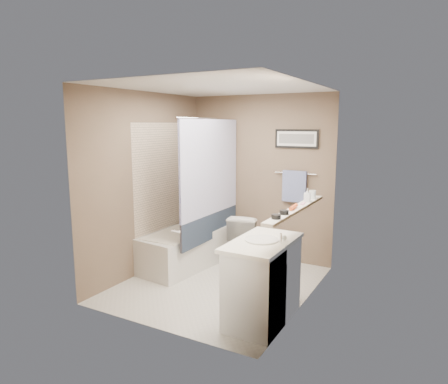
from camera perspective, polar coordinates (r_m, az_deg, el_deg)
The scene contains 33 objects.
ground at distance 5.13m, azimuth -0.83°, elevation -13.02°, with size 2.50×2.50×0.00m, color beige.
ceiling at distance 4.75m, azimuth -0.90°, elevation 14.51°, with size 2.20×2.50×0.04m, color silver.
wall_back at distance 5.89m, azimuth 5.08°, elevation 2.03°, with size 2.20×0.04×2.40m, color brown.
wall_front at distance 3.80m, azimuth -10.10°, elevation -2.32°, with size 2.20×0.04×2.40m, color brown.
wall_left at distance 5.41m, azimuth -10.86°, elevation 1.21°, with size 0.04×2.50×2.40m, color brown.
wall_right at distance 4.37m, azimuth 11.53°, elevation -0.79°, with size 0.04×2.50×2.40m, color brown.
tile_surround at distance 5.84m, azimuth -7.76°, elevation -0.08°, with size 0.02×1.55×2.00m, color beige.
curtain_rod at distance 5.37m, azimuth -1.97°, elevation 10.42°, with size 0.02×0.02×1.55m, color silver.
curtain_upper at distance 5.40m, azimuth -1.93°, elevation 3.51°, with size 0.03×1.45×1.28m, color white.
curtain_lower at distance 5.55m, azimuth -1.88°, elevation -4.94°, with size 0.03×1.45×0.36m, color #253245.
mirror at distance 4.17m, azimuth 11.24°, elevation 4.55°, with size 0.02×1.60×1.00m, color silver.
shelf at distance 4.27m, azimuth 10.30°, elevation -2.38°, with size 0.12×1.60×0.03m, color silver.
towel_bar at distance 5.66m, azimuth 10.13°, elevation 2.63°, with size 0.02×0.02×0.60m, color silver.
towel at distance 5.67m, azimuth 10.02°, elevation 0.81°, with size 0.34×0.05×0.44m, color #97A7DC.
art_frame at distance 5.64m, azimuth 10.34°, elevation 7.49°, with size 0.62×0.03×0.26m, color black.
art_mat at distance 5.63m, azimuth 10.29°, elevation 7.49°, with size 0.56×0.00×0.20m, color white.
art_image at distance 5.63m, azimuth 10.28°, elevation 7.49°, with size 0.50×0.00×0.13m, color #595959.
door at distance 3.52m, azimuth -3.10°, elevation -6.47°, with size 0.80×0.02×2.00m, color silver.
door_handle at distance 3.74m, azimuth -6.99°, elevation -5.56°, with size 0.02×0.02×0.10m, color silver.
bathtub at distance 5.74m, azimuth -5.39°, elevation -7.90°, with size 0.70×1.50×0.50m, color silver.
tub_rim at distance 5.67m, azimuth -5.43°, elevation -5.49°, with size 0.56×1.36×0.02m, color beige.
toilet at distance 5.79m, azimuth 3.31°, elevation -6.56°, with size 0.40×0.71×0.72m, color silver.
vanity at distance 4.14m, azimuth 5.55°, elevation -12.77°, with size 0.50×0.90×0.80m, color white.
countertop at distance 4.01m, azimuth 5.51°, elevation -7.19°, with size 0.54×0.96×0.04m, color white.
sink_basin at distance 4.00m, azimuth 5.39°, elevation -6.78°, with size 0.34×0.34×0.01m, color silver.
faucet_spout at distance 3.92m, azimuth 8.10°, elevation -6.56°, with size 0.02×0.02×0.10m, color white.
faucet_knob at distance 4.02m, azimuth 8.60°, elevation -6.47°, with size 0.05×0.05×0.05m, color silver.
candle_bowl_near at distance 3.72m, azimuth 7.46°, elevation -3.51°, with size 0.09×0.09×0.04m, color black.
candle_bowl_far at distance 3.92m, azimuth 8.59°, elevation -2.88°, with size 0.09×0.09×0.04m, color black.
hair_brush_front at distance 4.17m, azimuth 9.90°, elevation -2.13°, with size 0.04×0.04×0.22m, color #D14D1D.
pink_comb at distance 4.47m, azimuth 11.22°, elevation -1.61°, with size 0.03×0.16×0.01m, color pink.
glass_jar at distance 4.79m, azimuth 12.50°, elevation -0.36°, with size 0.08×0.08×0.10m, color silver.
soap_bottle at distance 4.59m, azimuth 11.80°, elevation -0.45°, with size 0.07×0.07×0.15m, color #999999.
Camera 1 is at (2.35, -4.11, 1.98)m, focal length 32.00 mm.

